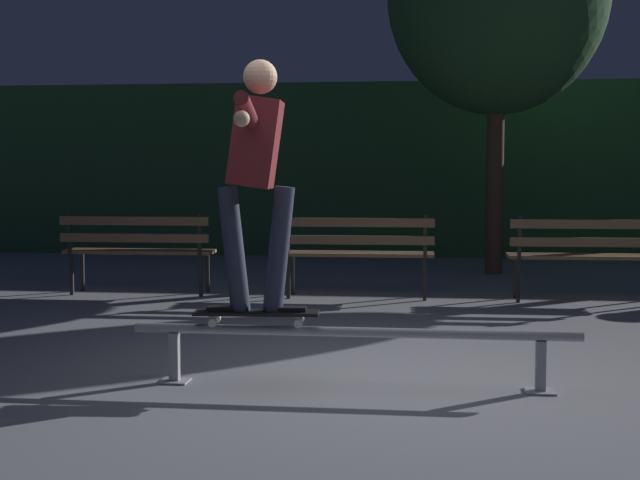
{
  "coord_description": "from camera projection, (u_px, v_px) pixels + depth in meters",
  "views": [
    {
      "loc": [
        0.46,
        -5.76,
        1.36
      ],
      "look_at": [
        -0.3,
        0.6,
        0.85
      ],
      "focal_mm": 51.27,
      "sensor_mm": 36.0,
      "label": 1
    }
  ],
  "objects": [
    {
      "name": "ground_plane",
      "position": [
        356.0,
        379.0,
        5.86
      ],
      "size": [
        90.0,
        90.0,
        0.0
      ],
      "primitive_type": "plane",
      "color": "slate"
    },
    {
      "name": "hedge_backdrop",
      "position": [
        400.0,
        170.0,
        14.4
      ],
      "size": [
        24.0,
        1.2,
        2.66
      ],
      "primitive_type": "cube",
      "color": "#2D5B33",
      "rests_on": "ground"
    },
    {
      "name": "grind_rail",
      "position": [
        353.0,
        340.0,
        5.64
      ],
      "size": [
        2.77,
        0.18,
        0.38
      ],
      "color": "#9E9EA3",
      "rests_on": "ground"
    },
    {
      "name": "skateboard",
      "position": [
        257.0,
        314.0,
        5.7
      ],
      "size": [
        0.79,
        0.26,
        0.09
      ],
      "color": "black",
      "rests_on": "grind_rail"
    },
    {
      "name": "skateboarder",
      "position": [
        256.0,
        163.0,
        5.63
      ],
      "size": [
        0.63,
        1.41,
        1.56
      ],
      "color": "black",
      "rests_on": "skateboard"
    },
    {
      "name": "park_bench_leftmost",
      "position": [
        138.0,
        245.0,
        9.73
      ],
      "size": [
        1.61,
        0.44,
        0.88
      ],
      "color": "#282623",
      "rests_on": "ground"
    },
    {
      "name": "park_bench_left_center",
      "position": [
        357.0,
        247.0,
        9.45
      ],
      "size": [
        1.61,
        0.44,
        0.88
      ],
      "color": "#282623",
      "rests_on": "ground"
    },
    {
      "name": "park_bench_right_center",
      "position": [
        589.0,
        250.0,
        9.17
      ],
      "size": [
        1.61,
        0.44,
        0.88
      ],
      "color": "#282623",
      "rests_on": "ground"
    }
  ]
}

